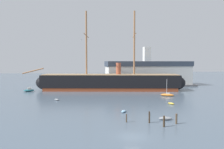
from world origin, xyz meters
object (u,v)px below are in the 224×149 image
Objects in this scene: dinghy_foreground_right at (165,118)px; dinghy_near_centre at (124,111)px; tall_ship at (110,82)px; mooring_piling_midwater at (149,117)px; motorboat_far_left at (29,90)px; mooring_piling_nearest at (126,118)px; mooring_piling_left_pair at (176,119)px; dinghy_mid_right at (171,103)px; dinghy_alongside_bow at (57,100)px; dinghy_far_right at (171,88)px; dockside_warehouse_right at (148,73)px; seagull_in_flight at (81,40)px; mooring_piling_right_pair at (164,121)px; sailboat_alongside_stern at (167,95)px.

dinghy_near_centre is at bearing 131.82° from dinghy_foreground_right.
mooring_piling_midwater is at bearing -90.16° from tall_ship.
tall_ship reaches higher than motorboat_far_left.
motorboat_far_left is 2.68× the size of mooring_piling_nearest.
mooring_piling_left_pair reaches higher than dinghy_foreground_right.
tall_ship is 33.68m from dinghy_mid_right.
dinghy_far_right reaches higher than dinghy_alongside_bow.
dockside_warehouse_right is (16.40, 62.62, 5.08)m from mooring_piling_left_pair.
tall_ship reaches higher than dinghy_far_right.
dinghy_alongside_bow is at bearing 132.41° from dinghy_near_centre.
dinghy_alongside_bow is at bearing 113.52° from seagull_in_flight.
mooring_piling_left_pair is 0.97× the size of mooring_piling_right_pair.
sailboat_alongside_stern is 32.36m from dockside_warehouse_right.
dinghy_alongside_bow is 37.36m from mooring_piling_right_pair.
sailboat_alongside_stern is 2.97× the size of mooring_piling_left_pair.
mooring_piling_midwater is at bearing -159.42° from dinghy_foreground_right.
seagull_in_flight is (-16.60, 9.73, 16.51)m from dinghy_foreground_right.
mooring_piling_right_pair reaches higher than mooring_piling_nearest.
sailboat_alongside_stern is (36.86, 1.86, 0.24)m from dinghy_alongside_bow.
dinghy_mid_right is 0.98× the size of dinghy_alongside_bow.
dinghy_foreground_right is at bearing -116.38° from dinghy_far_right.
dinghy_mid_right is 55.29m from motorboat_far_left.
motorboat_far_left is 45.69m from seagull_in_flight.
dinghy_far_right is at bearing -1.58° from motorboat_far_left.
motorboat_far_left is 1.50× the size of dinghy_far_right.
seagull_in_flight is (-8.38, 10.03, 16.03)m from mooring_piling_nearest.
mooring_piling_left_pair reaches higher than mooring_piling_nearest.
mooring_piling_right_pair is 67.07m from dockside_warehouse_right.
mooring_piling_left_pair is (0.85, -2.99, 0.66)m from dinghy_foreground_right.
mooring_piling_left_pair is at bearing -111.56° from sailboat_alongside_stern.
motorboat_far_left is at bearing 127.22° from dinghy_foreground_right.
mooring_piling_midwater is at bearing -120.06° from sailboat_alongside_stern.
dinghy_foreground_right is 25.36m from seagull_in_flight.
dinghy_alongside_bow reaches higher than dinghy_mid_right.
mooring_piling_nearest is 0.79× the size of mooring_piling_right_pair.
mooring_piling_right_pair is 0.05× the size of dockside_warehouse_right.
sailboat_alongside_stern is 2.02× the size of dinghy_far_right.
mooring_piling_midwater is at bearing -15.76° from mooring_piling_nearest.
sailboat_alongside_stern is (16.95, -17.96, -2.99)m from tall_ship.
mooring_piling_right_pair reaches higher than mooring_piling_left_pair.
dinghy_foreground_right is (3.85, -45.98, -3.15)m from tall_ship.
mooring_piling_right_pair is (4.70, -12.10, 0.78)m from dinghy_near_centre.
sailboat_alongside_stern reaches higher than dinghy_far_right.
seagull_in_flight is at bearing 143.91° from mooring_piling_left_pair.
dockside_warehouse_right is (19.47, 63.98, 5.05)m from mooring_piling_right_pair.
dinghy_mid_right is 1.08× the size of mooring_piling_right_pair.
mooring_piling_nearest is at bearing -59.73° from motorboat_far_left.
mooring_piling_nearest is (27.99, -47.96, 0.21)m from motorboat_far_left.
motorboat_far_left is 0.10× the size of dockside_warehouse_right.
dinghy_mid_right is 30.22m from seagull_in_flight.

